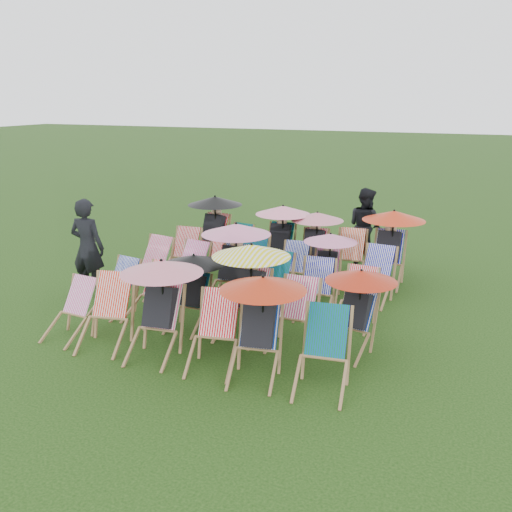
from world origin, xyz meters
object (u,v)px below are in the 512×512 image
at_px(deckchair_29, 389,246).
at_px(person_rear, 365,226).
at_px(deckchair_0, 69,310).
at_px(deckchair_5, 323,353).
at_px(person_left, 88,248).

relative_size(deckchair_29, person_rear, 0.86).
distance_m(deckchair_0, deckchair_29, 6.04).
xyz_separation_m(deckchair_0, deckchair_29, (3.99, 4.53, 0.32)).
relative_size(deckchair_0, deckchair_5, 0.88).
height_order(deckchair_0, person_left, person_left).
bearing_deg(deckchair_29, person_left, -151.04).
height_order(deckchair_29, person_left, person_left).
xyz_separation_m(deckchair_5, deckchair_29, (-0.03, 4.59, 0.26)).
relative_size(deckchair_0, person_rear, 0.52).
bearing_deg(deckchair_0, deckchair_5, 4.46).
xyz_separation_m(deckchair_29, person_rear, (-0.73, 1.18, 0.08)).
xyz_separation_m(person_left, person_rear, (4.23, 4.01, -0.07)).
bearing_deg(deckchair_29, deckchair_5, -90.46).
bearing_deg(person_rear, deckchair_0, 93.37).
distance_m(deckchair_0, person_left, 2.01).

